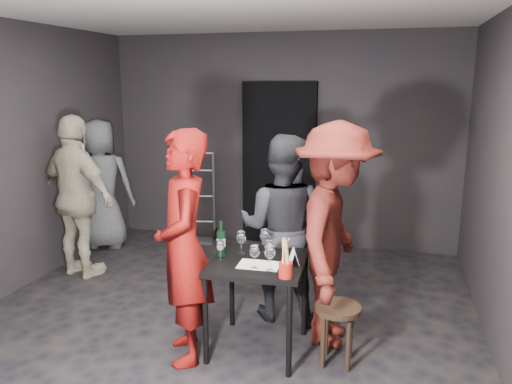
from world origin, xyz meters
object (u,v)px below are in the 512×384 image
(hand_truck, at_px, (201,224))
(bystander_grey, at_px, (101,178))
(tasting_table, at_px, (258,272))
(woman_black, at_px, (282,218))
(stool, at_px, (338,318))
(man_maroon, at_px, (336,212))
(bystander_cream, at_px, (76,183))
(wine_bottle, at_px, (221,242))
(server_red, at_px, (183,226))
(breadstick_cup, at_px, (286,259))

(hand_truck, relative_size, bystander_grey, 0.66)
(tasting_table, distance_m, woman_black, 0.69)
(stool, bearing_deg, bystander_grey, 148.58)
(hand_truck, bearing_deg, tasting_table, -70.63)
(tasting_table, bearing_deg, man_maroon, 28.89)
(hand_truck, distance_m, bystander_cream, 1.89)
(tasting_table, relative_size, man_maroon, 0.34)
(woman_black, relative_size, bystander_cream, 0.89)
(hand_truck, height_order, woman_black, woman_black)
(wine_bottle, bearing_deg, stool, -4.82)
(stool, xyz_separation_m, wine_bottle, (-0.95, 0.08, 0.49))
(tasting_table, height_order, woman_black, woman_black)
(woman_black, distance_m, bystander_cream, 2.36)
(bystander_cream, bearing_deg, tasting_table, 172.75)
(bystander_grey, height_order, wine_bottle, bystander_grey)
(server_red, height_order, man_maroon, man_maroon)
(man_maroon, distance_m, wine_bottle, 0.94)
(bystander_cream, xyz_separation_m, bystander_grey, (-0.30, 0.92, -0.14))
(stool, relative_size, woman_black, 0.25)
(stool, relative_size, wine_bottle, 1.64)
(hand_truck, bearing_deg, stool, -61.50)
(wine_bottle, bearing_deg, hand_truck, 115.17)
(server_red, distance_m, woman_black, 1.05)
(stool, distance_m, bystander_grey, 3.80)
(bystander_grey, xyz_separation_m, breadstick_cup, (2.85, -2.19, -0.02))
(tasting_table, height_order, breadstick_cup, breadstick_cup)
(server_red, relative_size, breadstick_cup, 6.85)
(stool, distance_m, bystander_cream, 3.16)
(server_red, relative_size, woman_black, 1.14)
(stool, height_order, man_maroon, man_maroon)
(tasting_table, distance_m, stool, 0.70)
(server_red, xyz_separation_m, woman_black, (0.56, 0.87, -0.13))
(server_red, bearing_deg, stool, 72.59)
(hand_truck, distance_m, server_red, 3.02)
(woman_black, relative_size, man_maroon, 0.84)
(man_maroon, height_order, bystander_grey, man_maroon)
(bystander_cream, bearing_deg, woman_black, -172.62)
(hand_truck, height_order, server_red, server_red)
(woman_black, relative_size, bystander_grey, 1.02)
(bystander_cream, bearing_deg, hand_truck, -102.13)
(man_maroon, relative_size, bystander_cream, 1.05)
(hand_truck, height_order, stool, hand_truck)
(stool, xyz_separation_m, bystander_cream, (-2.91, 1.04, 0.67))
(woman_black, bearing_deg, breadstick_cup, 105.55)
(wine_bottle, bearing_deg, bystander_grey, 140.26)
(bystander_cream, bearing_deg, man_maroon, -177.33)
(woman_black, height_order, breadstick_cup, woman_black)
(wine_bottle, bearing_deg, tasting_table, -5.40)
(tasting_table, distance_m, bystander_cream, 2.51)
(hand_truck, xyz_separation_m, bystander_grey, (-1.11, -0.58, 0.69))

